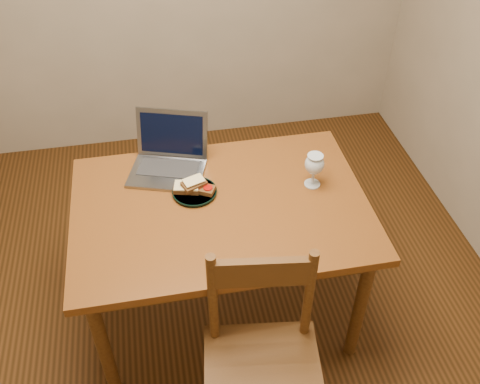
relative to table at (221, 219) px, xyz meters
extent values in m
cube|color=black|center=(-0.08, 0.02, -0.66)|extent=(3.20, 3.20, 0.02)
cube|color=#552B0E|center=(0.00, 0.00, 0.07)|extent=(1.30, 0.90, 0.04)
cylinder|color=#391F0B|center=(-0.57, -0.37, -0.30)|extent=(0.06, 0.06, 0.70)
cylinder|color=#391F0B|center=(0.57, -0.37, -0.30)|extent=(0.06, 0.06, 0.70)
cylinder|color=#391F0B|center=(-0.57, 0.37, -0.30)|extent=(0.06, 0.06, 0.70)
cylinder|color=#391F0B|center=(0.57, 0.37, -0.30)|extent=(0.06, 0.06, 0.70)
cube|color=#391F0B|center=(0.05, -0.67, -0.20)|extent=(0.50, 0.48, 0.04)
cube|color=#391F0B|center=(0.07, -0.50, 0.20)|extent=(0.36, 0.08, 0.13)
cylinder|color=black|center=(-0.10, 0.10, 0.09)|extent=(0.20, 0.20, 0.02)
cube|color=slate|center=(-0.21, 0.25, 0.09)|extent=(0.40, 0.33, 0.02)
cube|color=slate|center=(-0.17, 0.40, 0.22)|extent=(0.35, 0.17, 0.23)
cube|color=black|center=(-0.17, 0.40, 0.22)|extent=(0.30, 0.14, 0.19)
camera|label=1|loc=(-0.24, -1.70, 1.69)|focal=40.00mm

